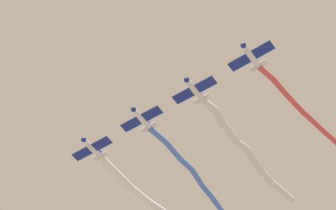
{
  "coord_description": "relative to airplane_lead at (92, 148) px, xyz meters",
  "views": [
    {
      "loc": [
        48.95,
        3.81,
        3.03
      ],
      "look_at": [
        -2.27,
        3.12,
        69.29
      ],
      "focal_mm": 70.33,
      "sensor_mm": 36.0,
      "label": 1
    }
  ],
  "objects": [
    {
      "name": "airplane_right_wing",
      "position": [
        9.56,
        13.62,
        0.0
      ],
      "size": [
        4.7,
        5.73,
        1.5
      ],
      "rotation": [
        0.0,
        0.0,
        5.71
      ],
      "color": "silver"
    },
    {
      "name": "airplane_slot",
      "position": [
        14.34,
        20.42,
        0.3
      ],
      "size": [
        4.74,
        5.67,
        1.5
      ],
      "rotation": [
        0.0,
        0.0,
        5.68
      ],
      "color": "silver"
    },
    {
      "name": "smoke_trail_left_wing",
      "position": [
        -5.6,
        13.98,
        -0.2
      ],
      "size": [
        18.19,
        12.42,
        1.93
      ],
      "color": "#4C75DB"
    },
    {
      "name": "airplane_left_wing",
      "position": [
        4.78,
        6.81,
        0.3
      ],
      "size": [
        4.69,
        5.73,
        1.5
      ],
      "rotation": [
        0.0,
        0.0,
        5.71
      ],
      "color": "silver"
    },
    {
      "name": "smoke_trail_slot",
      "position": [
        4.6,
        28.14,
        1.56
      ],
      "size": [
        16.48,
        13.84,
        3.05
      ],
      "color": "#DB4C4C"
    },
    {
      "name": "smoke_trail_right_wing",
      "position": [
        -1.81,
        21.15,
        0.59
      ],
      "size": [
        20.07,
        14.2,
        2.17
      ],
      "color": "white"
    },
    {
      "name": "airplane_lead",
      "position": [
        0.0,
        0.0,
        0.0
      ],
      "size": [
        4.7,
        5.72,
        1.5
      ],
      "rotation": [
        0.0,
        0.0,
        5.71
      ],
      "color": "silver"
    },
    {
      "name": "smoke_trail_lead",
      "position": [
        -11.23,
        8.11,
        0.23
      ],
      "size": [
        19.6,
        15.06,
        1.78
      ],
      "color": "white"
    }
  ]
}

